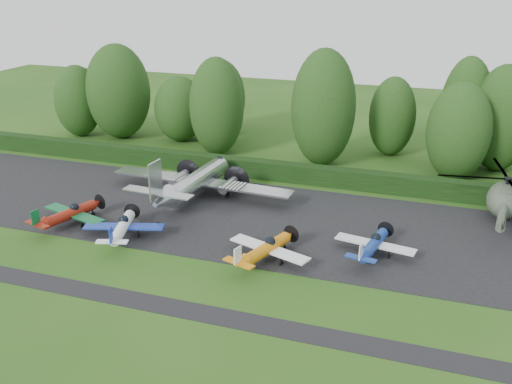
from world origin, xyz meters
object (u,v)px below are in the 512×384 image
(light_plane_white, at_px, (123,227))
(light_plane_blue, at_px, (373,244))
(light_plane_red, at_px, (70,214))
(light_plane_orange, at_px, (266,249))
(helicopter, at_px, (505,197))
(transport_plane, at_px, (195,182))

(light_plane_white, xyz_separation_m, light_plane_blue, (20.95, 3.64, -0.05))
(light_plane_red, distance_m, light_plane_orange, 19.05)
(light_plane_red, relative_size, helicopter, 0.51)
(light_plane_orange, relative_size, helicopter, 0.51)
(light_plane_red, height_order, light_plane_white, light_plane_red)
(light_plane_orange, distance_m, light_plane_blue, 8.80)
(light_plane_red, height_order, light_plane_orange, light_plane_orange)
(light_plane_red, xyz_separation_m, light_plane_white, (6.05, -0.95, -0.01))
(transport_plane, bearing_deg, light_plane_white, -105.44)
(helicopter, bearing_deg, light_plane_orange, -147.02)
(helicopter, bearing_deg, transport_plane, -177.58)
(light_plane_white, xyz_separation_m, light_plane_orange, (12.97, -0.07, 0.03))
(light_plane_orange, distance_m, helicopter, 23.93)
(light_plane_white, relative_size, light_plane_blue, 1.05)
(light_plane_white, height_order, light_plane_blue, light_plane_white)
(transport_plane, bearing_deg, helicopter, 5.00)
(light_plane_orange, bearing_deg, transport_plane, 116.55)
(transport_plane, bearing_deg, light_plane_orange, -48.33)
(transport_plane, height_order, helicopter, transport_plane)
(transport_plane, relative_size, light_plane_red, 2.69)
(transport_plane, distance_m, helicopter, 29.65)
(light_plane_red, height_order, helicopter, helicopter)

